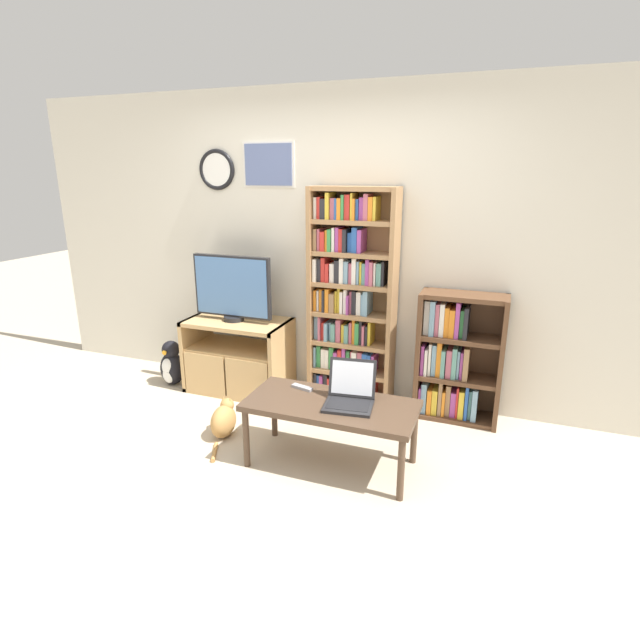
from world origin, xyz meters
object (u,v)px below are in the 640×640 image
object	(u,v)px
television	(232,288)
penguin_figurine	(172,365)
tv_stand	(238,355)
bookshelf_tall	(349,301)
bookshelf_short	(454,360)
coffee_table	(331,409)
remote_near_laptop	(302,387)
cat	(224,420)
laptop	(350,394)

from	to	relation	value
television	penguin_figurine	size ratio (longest dim) A/B	1.70
penguin_figurine	tv_stand	bearing A→B (deg)	10.05
bookshelf_tall	bookshelf_short	distance (m)	0.97
bookshelf_short	penguin_figurine	xyz separation A→B (m)	(-2.52, -0.26, -0.30)
bookshelf_tall	penguin_figurine	distance (m)	1.80
coffee_table	penguin_figurine	world-z (taller)	coffee_table
coffee_table	remote_near_laptop	bearing A→B (deg)	152.29
coffee_table	television	bearing A→B (deg)	144.74
television	penguin_figurine	bearing A→B (deg)	-169.37
tv_stand	cat	xyz separation A→B (m)	(0.31, -0.77, -0.20)
television	penguin_figurine	xyz separation A→B (m)	(-0.62, -0.12, -0.76)
television	remote_near_laptop	size ratio (longest dim) A/B	4.36
remote_near_laptop	penguin_figurine	distance (m)	1.70
tv_stand	laptop	bearing A→B (deg)	-31.93
bookshelf_tall	penguin_figurine	world-z (taller)	bookshelf_tall
laptop	penguin_figurine	size ratio (longest dim) A/B	0.82
cat	bookshelf_short	bearing A→B (deg)	27.01
television	remote_near_laptop	bearing A→B (deg)	-37.13
television	bookshelf_short	size ratio (longest dim) A/B	0.70
laptop	bookshelf_short	bearing A→B (deg)	52.52
television	penguin_figurine	distance (m)	0.99
bookshelf_short	television	bearing A→B (deg)	-175.56
tv_stand	penguin_figurine	distance (m)	0.67
television	cat	distance (m)	1.18
bookshelf_short	coffee_table	size ratio (longest dim) A/B	0.91
tv_stand	television	world-z (taller)	television
coffee_table	remote_near_laptop	distance (m)	0.30
bookshelf_short	penguin_figurine	bearing A→B (deg)	-174.02
remote_near_laptop	cat	world-z (taller)	remote_near_laptop
cat	penguin_figurine	world-z (taller)	penguin_figurine
laptop	penguin_figurine	distance (m)	2.10
coffee_table	bookshelf_short	bearing A→B (deg)	55.75
bookshelf_short	laptop	xyz separation A→B (m)	(-0.56, -0.96, 0.04)
laptop	cat	world-z (taller)	laptop
bookshelf_tall	laptop	bearing A→B (deg)	-72.10
tv_stand	bookshelf_short	size ratio (longest dim) A/B	0.88
laptop	remote_near_laptop	distance (m)	0.40
laptop	remote_near_laptop	xyz separation A→B (m)	(-0.38, 0.10, -0.06)
tv_stand	cat	world-z (taller)	tv_stand
remote_near_laptop	tv_stand	bearing A→B (deg)	-113.66
coffee_table	penguin_figurine	bearing A→B (deg)	158.05
television	bookshelf_short	bearing A→B (deg)	4.44
television	bookshelf_short	world-z (taller)	television
penguin_figurine	remote_near_laptop	bearing A→B (deg)	-20.94
bookshelf_short	bookshelf_tall	bearing A→B (deg)	178.82
coffee_table	bookshelf_tall	bearing A→B (deg)	100.95
television	bookshelf_short	xyz separation A→B (m)	(1.89, 0.15, -0.46)
remote_near_laptop	laptop	bearing A→B (deg)	89.46
bookshelf_tall	cat	bearing A→B (deg)	-125.88
bookshelf_tall	remote_near_laptop	bearing A→B (deg)	-94.17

